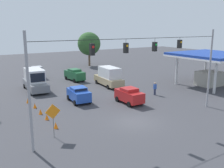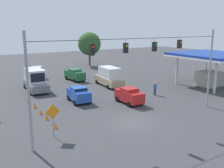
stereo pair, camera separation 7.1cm
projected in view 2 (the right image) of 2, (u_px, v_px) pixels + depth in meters
name	position (u px, v px, depth m)	size (l,w,h in m)	color
ground_plane	(135.00, 122.00, 23.73)	(140.00, 140.00, 0.00)	#3D3D42
overhead_signal_span	(140.00, 67.00, 22.06)	(19.76, 0.38, 8.62)	#939399
sedan_red_crossing_near	(129.00, 95.00, 29.48)	(2.06, 3.92, 1.86)	red
sedan_silver_withflow_deep	(37.00, 72.00, 44.71)	(2.21, 4.44, 1.98)	#A8AAB2
box_truck_grey_withflow_far	(35.00, 80.00, 35.48)	(2.94, 6.88, 3.06)	slate
sedan_blue_withflow_mid	(79.00, 94.00, 30.04)	(2.33, 3.96, 1.83)	#234CB2
sedan_green_oncoming_deep	(75.00, 75.00, 42.11)	(2.26, 4.50, 1.97)	#236038
box_truck_tan_oncoming_far	(109.00, 77.00, 38.21)	(2.81, 6.36, 2.92)	tan
traffic_cone_nearest	(56.00, 125.00, 22.22)	(0.39, 0.39, 0.58)	orange
traffic_cone_second	(47.00, 117.00, 24.29)	(0.39, 0.39, 0.58)	orange
traffic_cone_third	(40.00, 112.00, 25.84)	(0.39, 0.39, 0.58)	orange
traffic_cone_fourth	(35.00, 106.00, 27.83)	(0.39, 0.39, 0.58)	orange
traffic_cone_fifth	(28.00, 101.00, 29.71)	(0.39, 0.39, 0.58)	orange
gas_station	(211.00, 62.00, 37.89)	(10.13, 10.02, 5.00)	navy
work_zone_sign	(53.00, 114.00, 20.08)	(1.27, 0.06, 2.84)	slate
pedestrian	(155.00, 89.00, 33.08)	(0.40, 0.28, 1.73)	#2D334C
tree_horizon_left	(89.00, 44.00, 57.30)	(5.28, 5.28, 7.76)	brown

